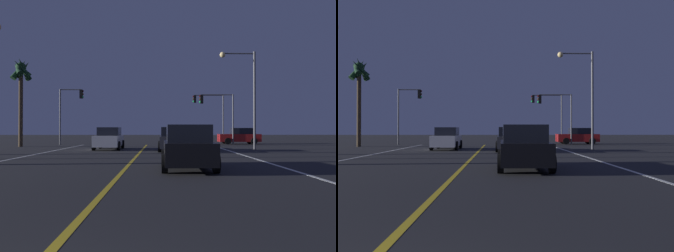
% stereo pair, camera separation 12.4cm
% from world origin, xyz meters
% --- Properties ---
extents(lane_edge_right, '(0.16, 39.27, 0.01)m').
position_xyz_m(lane_edge_right, '(6.31, 13.63, 0.00)').
color(lane_edge_right, silver).
rests_on(lane_edge_right, ground).
extents(lane_center_divider, '(0.16, 39.27, 0.01)m').
position_xyz_m(lane_center_divider, '(0.00, 13.63, 0.00)').
color(lane_center_divider, gold).
rests_on(lane_center_divider, ground).
extents(car_lead_same_lane, '(2.02, 4.30, 1.70)m').
position_xyz_m(car_lead_same_lane, '(2.42, 12.01, 0.82)').
color(car_lead_same_lane, black).
rests_on(car_lead_same_lane, ground).
extents(car_crossing_side, '(4.30, 2.02, 1.70)m').
position_xyz_m(car_crossing_side, '(9.69, 34.68, 0.82)').
color(car_crossing_side, black).
rests_on(car_crossing_side, ground).
extents(car_ahead_far, '(2.02, 4.30, 1.70)m').
position_xyz_m(car_ahead_far, '(2.22, 23.13, 0.82)').
color(car_ahead_far, black).
rests_on(car_ahead_far, ground).
extents(car_oncoming, '(2.02, 4.30, 1.70)m').
position_xyz_m(car_oncoming, '(-2.58, 25.26, 0.82)').
color(car_oncoming, black).
rests_on(car_oncoming, ground).
extents(traffic_light_near_right, '(3.55, 0.36, 5.15)m').
position_xyz_m(traffic_light_near_right, '(7.10, 33.77, 3.86)').
color(traffic_light_near_right, '#4C4C51').
rests_on(traffic_light_near_right, ground).
extents(traffic_light_near_left, '(2.46, 0.36, 5.64)m').
position_xyz_m(traffic_light_near_left, '(-7.72, 33.77, 4.14)').
color(traffic_light_near_left, '#4C4C51').
rests_on(traffic_light_near_left, ground).
extents(traffic_light_far_right, '(3.70, 0.36, 5.66)m').
position_xyz_m(traffic_light_far_right, '(7.09, 39.27, 4.22)').
color(traffic_light_far_right, '#4C4C51').
rests_on(traffic_light_far_right, ground).
extents(street_lamp_right_far, '(2.78, 0.44, 7.54)m').
position_xyz_m(street_lamp_right_far, '(7.94, 25.02, 4.87)').
color(street_lamp_right_far, '#4C4C51').
rests_on(street_lamp_right_far, ground).
extents(palm_tree_left_far, '(2.03, 2.03, 7.95)m').
position_xyz_m(palm_tree_left_far, '(-11.04, 29.50, 6.27)').
color(palm_tree_left_far, '#473826').
rests_on(palm_tree_left_far, ground).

